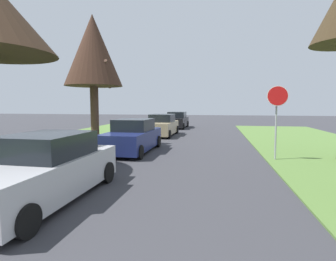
{
  "coord_description": "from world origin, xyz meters",
  "views": [
    {
      "loc": [
        1.6,
        1.21,
        2.27
      ],
      "look_at": [
        0.08,
        9.41,
        1.45
      ],
      "focal_mm": 28.16,
      "sensor_mm": 36.0,
      "label": 1
    }
  ],
  "objects_px": {
    "stop_sign_far": "(277,106)",
    "parked_sedan_navy": "(133,137)",
    "parked_sedan_black": "(177,121)",
    "parked_sedan_silver": "(44,170)",
    "parked_sedan_tan": "(162,126)",
    "street_tree_left_mid_b": "(93,52)"
  },
  "relations": [
    {
      "from": "parked_sedan_tan",
      "to": "parked_sedan_silver",
      "type": "bearing_deg",
      "value": -90.12
    },
    {
      "from": "parked_sedan_tan",
      "to": "parked_sedan_black",
      "type": "xyz_separation_m",
      "value": [
        0.12,
        6.64,
        0.0
      ]
    },
    {
      "from": "parked_sedan_silver",
      "to": "parked_sedan_navy",
      "type": "distance_m",
      "value": 6.65
    },
    {
      "from": "stop_sign_far",
      "to": "parked_sedan_black",
      "type": "relative_size",
      "value": 0.67
    },
    {
      "from": "parked_sedan_black",
      "to": "parked_sedan_tan",
      "type": "bearing_deg",
      "value": -91.08
    },
    {
      "from": "parked_sedan_tan",
      "to": "stop_sign_far",
      "type": "bearing_deg",
      "value": -50.77
    },
    {
      "from": "parked_sedan_silver",
      "to": "parked_sedan_navy",
      "type": "bearing_deg",
      "value": 89.74
    },
    {
      "from": "stop_sign_far",
      "to": "parked_sedan_tan",
      "type": "height_order",
      "value": "stop_sign_far"
    },
    {
      "from": "parked_sedan_tan",
      "to": "parked_sedan_black",
      "type": "height_order",
      "value": "same"
    },
    {
      "from": "street_tree_left_mid_b",
      "to": "stop_sign_far",
      "type": "bearing_deg",
      "value": -15.09
    },
    {
      "from": "parked_sedan_navy",
      "to": "stop_sign_far",
      "type": "bearing_deg",
      "value": -8.48
    },
    {
      "from": "street_tree_left_mid_b",
      "to": "parked_sedan_tan",
      "type": "height_order",
      "value": "street_tree_left_mid_b"
    },
    {
      "from": "stop_sign_far",
      "to": "parked_sedan_silver",
      "type": "relative_size",
      "value": 0.67
    },
    {
      "from": "street_tree_left_mid_b",
      "to": "parked_sedan_navy",
      "type": "height_order",
      "value": "street_tree_left_mid_b"
    },
    {
      "from": "parked_sedan_silver",
      "to": "parked_sedan_tan",
      "type": "relative_size",
      "value": 1.0
    },
    {
      "from": "stop_sign_far",
      "to": "street_tree_left_mid_b",
      "type": "xyz_separation_m",
      "value": [
        -9.03,
        2.43,
        2.94
      ]
    },
    {
      "from": "parked_sedan_black",
      "to": "parked_sedan_navy",
      "type": "bearing_deg",
      "value": -90.53
    },
    {
      "from": "stop_sign_far",
      "to": "parked_sedan_silver",
      "type": "xyz_separation_m",
      "value": [
        -6.38,
        -5.7,
        -1.48
      ]
    },
    {
      "from": "parked_sedan_silver",
      "to": "parked_sedan_navy",
      "type": "height_order",
      "value": "same"
    },
    {
      "from": "stop_sign_far",
      "to": "parked_sedan_navy",
      "type": "relative_size",
      "value": 0.67
    },
    {
      "from": "stop_sign_far",
      "to": "parked_sedan_silver",
      "type": "bearing_deg",
      "value": -138.24
    },
    {
      "from": "parked_sedan_silver",
      "to": "parked_sedan_tan",
      "type": "height_order",
      "value": "same"
    }
  ]
}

